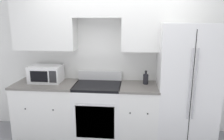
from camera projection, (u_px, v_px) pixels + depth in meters
wall_back at (114, 42)px, 3.64m from camera, size 8.00×0.39×2.60m
lower_cabinets_left at (47, 108)px, 3.74m from camera, size 1.03×0.64×0.90m
lower_cabinets_right at (138, 112)px, 3.60m from camera, size 0.61×0.64×0.90m
oven_range at (98, 110)px, 3.66m from camera, size 0.76×0.65×1.06m
refrigerator at (186, 84)px, 3.45m from camera, size 0.90×0.72×1.89m
microwave at (46, 74)px, 3.69m from camera, size 0.52×0.37×0.27m
bottle at (146, 79)px, 3.57m from camera, size 0.09×0.09×0.22m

